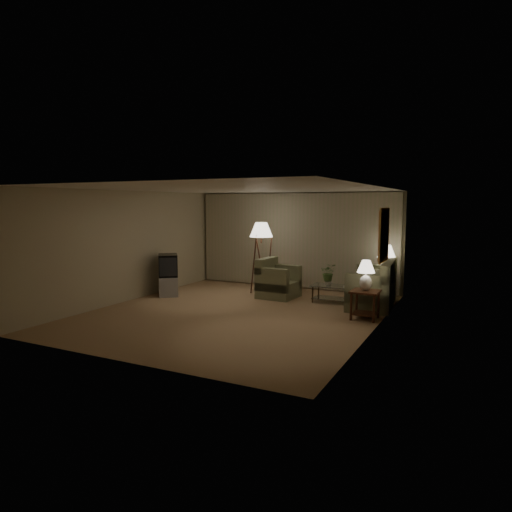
{
  "coord_description": "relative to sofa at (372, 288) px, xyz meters",
  "views": [
    {
      "loc": [
        4.74,
        -8.59,
        2.38
      ],
      "look_at": [
        0.18,
        0.6,
        1.2
      ],
      "focal_mm": 32.0,
      "sensor_mm": 36.0,
      "label": 1
    }
  ],
  "objects": [
    {
      "name": "ground",
      "position": [
        -2.5,
        -2.05,
        -0.42
      ],
      "size": [
        7.0,
        7.0,
        0.0
      ],
      "primitive_type": "plane",
      "color": "tan",
      "rests_on": "ground"
    },
    {
      "name": "room_shell",
      "position": [
        -2.48,
        -0.54,
        1.32
      ],
      "size": [
        6.04,
        7.02,
        2.72
      ],
      "color": "#BFB293",
      "rests_on": "ground"
    },
    {
      "name": "sofa",
      "position": [
        0.0,
        0.0,
        0.0
      ],
      "size": [
        2.07,
        1.29,
        0.85
      ],
      "rotation": [
        0.0,
        0.0,
        -1.48
      ],
      "color": "#7D7E58",
      "rests_on": "ground"
    },
    {
      "name": "armchair",
      "position": [
        -2.34,
        -0.12,
        -0.03
      ],
      "size": [
        1.04,
        1.0,
        0.79
      ],
      "rotation": [
        0.0,
        0.0,
        1.51
      ],
      "color": "#7D7E58",
      "rests_on": "ground"
    },
    {
      "name": "side_table_near",
      "position": [
        0.15,
        -1.35,
        -0.01
      ],
      "size": [
        0.56,
        0.56,
        0.6
      ],
      "color": "#371B0F",
      "rests_on": "ground"
    },
    {
      "name": "side_table_far",
      "position": [
        0.15,
        0.85,
        -0.03
      ],
      "size": [
        0.48,
        0.4,
        0.6
      ],
      "color": "#371B0F",
      "rests_on": "ground"
    },
    {
      "name": "table_lamp_near",
      "position": [
        0.15,
        -1.35,
        0.55
      ],
      "size": [
        0.37,
        0.37,
        0.63
      ],
      "color": "silver",
      "rests_on": "side_table_near"
    },
    {
      "name": "table_lamp_far",
      "position": [
        0.15,
        0.85,
        0.63
      ],
      "size": [
        0.45,
        0.45,
        0.77
      ],
      "color": "silver",
      "rests_on": "side_table_far"
    },
    {
      "name": "coffee_table",
      "position": [
        -0.88,
        -0.1,
        -0.15
      ],
      "size": [
        1.08,
        0.59,
        0.41
      ],
      "color": "silver",
      "rests_on": "ground"
    },
    {
      "name": "tv_cabinet",
      "position": [
        -5.05,
        -1.12,
        -0.17
      ],
      "size": [
        1.22,
        1.22,
        0.5
      ],
      "primitive_type": "cube",
      "rotation": [
        0.0,
        0.0,
        -0.91
      ],
      "color": "#979799",
      "rests_on": "ground"
    },
    {
      "name": "crt_tv",
      "position": [
        -5.05,
        -1.12,
        0.36
      ],
      "size": [
        1.13,
        1.12,
        0.57
      ],
      "primitive_type": "cube",
      "rotation": [
        0.0,
        0.0,
        -0.91
      ],
      "color": "black",
      "rests_on": "tv_cabinet"
    },
    {
      "name": "floor_lamp",
      "position": [
        -2.99,
        0.22,
        0.57
      ],
      "size": [
        0.61,
        0.61,
        1.89
      ],
      "color": "#371B0F",
      "rests_on": "ground"
    },
    {
      "name": "ottoman",
      "position": [
        -2.53,
        0.74,
        -0.21
      ],
      "size": [
        0.66,
        0.66,
        0.43
      ],
      "primitive_type": "cylinder",
      "rotation": [
        0.0,
        0.0,
        -0.01
      ],
      "color": "#974A33",
      "rests_on": "ground"
    },
    {
      "name": "vase",
      "position": [
        -1.03,
        -0.1,
        0.07
      ],
      "size": [
        0.2,
        0.2,
        0.16
      ],
      "primitive_type": "imported",
      "rotation": [
        0.0,
        0.0,
        0.41
      ],
      "color": "white",
      "rests_on": "coffee_table"
    },
    {
      "name": "flowers",
      "position": [
        -1.03,
        -0.1,
        0.36
      ],
      "size": [
        0.47,
        0.44,
        0.43
      ],
      "primitive_type": "imported",
      "rotation": [
        0.0,
        0.0,
        0.34
      ],
      "color": "#4A6F31",
      "rests_on": "vase"
    },
    {
      "name": "book",
      "position": [
        -0.63,
        -0.2,
        -0.0
      ],
      "size": [
        0.23,
        0.27,
        0.02
      ],
      "primitive_type": "imported",
      "rotation": [
        0.0,
        0.0,
        0.26
      ],
      "color": "olive",
      "rests_on": "coffee_table"
    }
  ]
}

